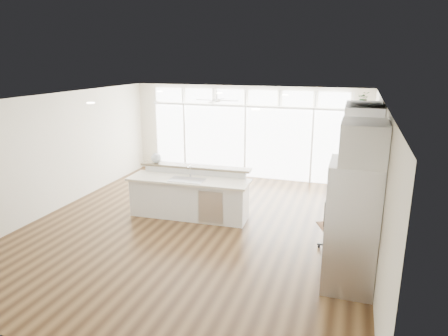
% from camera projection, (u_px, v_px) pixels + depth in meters
% --- Properties ---
extents(floor, '(7.00, 8.00, 0.02)m').
position_uv_depth(floor, '(196.00, 227.00, 8.50)').
color(floor, '#3B2512').
rests_on(floor, ground).
extents(ceiling, '(7.00, 8.00, 0.02)m').
position_uv_depth(ceiling, '(194.00, 99.00, 7.78)').
color(ceiling, white).
rests_on(ceiling, wall_back).
extents(wall_back, '(7.00, 0.04, 2.70)m').
position_uv_depth(wall_back, '(246.00, 132.00, 11.80)').
color(wall_back, silver).
rests_on(wall_back, floor).
extents(wall_front, '(7.00, 0.04, 2.70)m').
position_uv_depth(wall_front, '(60.00, 253.00, 4.47)').
color(wall_front, silver).
rests_on(wall_front, floor).
extents(wall_left, '(0.04, 8.00, 2.70)m').
position_uv_depth(wall_left, '(54.00, 153.00, 9.19)').
color(wall_left, silver).
rests_on(wall_left, floor).
extents(wall_right, '(0.04, 8.00, 2.70)m').
position_uv_depth(wall_right, '(378.00, 181.00, 7.08)').
color(wall_right, silver).
rests_on(wall_right, floor).
extents(glass_wall, '(5.80, 0.06, 2.08)m').
position_uv_depth(glass_wall, '(245.00, 142.00, 11.82)').
color(glass_wall, white).
rests_on(glass_wall, wall_back).
extents(transom_row, '(5.90, 0.06, 0.40)m').
position_uv_depth(transom_row, '(246.00, 97.00, 11.47)').
color(transom_row, white).
rests_on(transom_row, wall_back).
extents(desk_window, '(0.04, 0.85, 0.85)m').
position_uv_depth(desk_window, '(376.00, 166.00, 7.31)').
color(desk_window, white).
rests_on(desk_window, wall_right).
extents(ceiling_fan, '(1.16, 1.16, 0.32)m').
position_uv_depth(ceiling_fan, '(217.00, 97.00, 10.55)').
color(ceiling_fan, white).
rests_on(ceiling_fan, ceiling).
extents(recessed_lights, '(3.40, 3.00, 0.02)m').
position_uv_depth(recessed_lights, '(197.00, 99.00, 7.96)').
color(recessed_lights, beige).
rests_on(recessed_lights, ceiling).
extents(oven_cabinet, '(0.64, 1.20, 2.50)m').
position_uv_depth(oven_cabinet, '(358.00, 161.00, 8.85)').
color(oven_cabinet, white).
rests_on(oven_cabinet, floor).
extents(desk_nook, '(0.72, 1.30, 0.76)m').
position_uv_depth(desk_nook, '(351.00, 223.00, 7.72)').
color(desk_nook, white).
rests_on(desk_nook, floor).
extents(upper_cabinets, '(0.64, 1.30, 0.64)m').
position_uv_depth(upper_cabinets, '(363.00, 122.00, 7.19)').
color(upper_cabinets, white).
rests_on(upper_cabinets, wall_right).
extents(refrigerator, '(0.76, 0.90, 2.00)m').
position_uv_depth(refrigerator, '(351.00, 226.00, 6.05)').
color(refrigerator, silver).
rests_on(refrigerator, floor).
extents(fridge_cabinet, '(0.64, 0.90, 0.60)m').
position_uv_depth(fridge_cabinet, '(364.00, 142.00, 5.69)').
color(fridge_cabinet, white).
rests_on(fridge_cabinet, wall_right).
extents(framed_photos, '(0.06, 0.22, 0.80)m').
position_uv_depth(framed_photos, '(374.00, 166.00, 7.92)').
color(framed_photos, black).
rests_on(framed_photos, wall_right).
extents(kitchen_island, '(2.76, 1.14, 1.08)m').
position_uv_depth(kitchen_island, '(189.00, 194.00, 8.89)').
color(kitchen_island, white).
rests_on(kitchen_island, floor).
extents(rug, '(1.10, 0.96, 0.01)m').
position_uv_depth(rug, '(342.00, 227.00, 8.44)').
color(rug, '#392012').
rests_on(rug, floor).
extents(office_chair, '(0.52, 0.48, 0.97)m').
position_uv_depth(office_chair, '(337.00, 226.00, 7.31)').
color(office_chair, black).
rests_on(office_chair, floor).
extents(fishbowl, '(0.25, 0.25, 0.24)m').
position_uv_depth(fishbowl, '(156.00, 158.00, 9.34)').
color(fishbowl, silver).
rests_on(fishbowl, kitchen_island).
extents(monitor, '(0.13, 0.44, 0.36)m').
position_uv_depth(monitor, '(350.00, 195.00, 7.60)').
color(monitor, black).
rests_on(monitor, desk_nook).
extents(keyboard, '(0.14, 0.34, 0.02)m').
position_uv_depth(keyboard, '(340.00, 203.00, 7.70)').
color(keyboard, silver).
rests_on(keyboard, desk_nook).
extents(potted_plant, '(0.25, 0.28, 0.21)m').
position_uv_depth(potted_plant, '(364.00, 100.00, 8.49)').
color(potted_plant, '#29612B').
rests_on(potted_plant, oven_cabinet).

